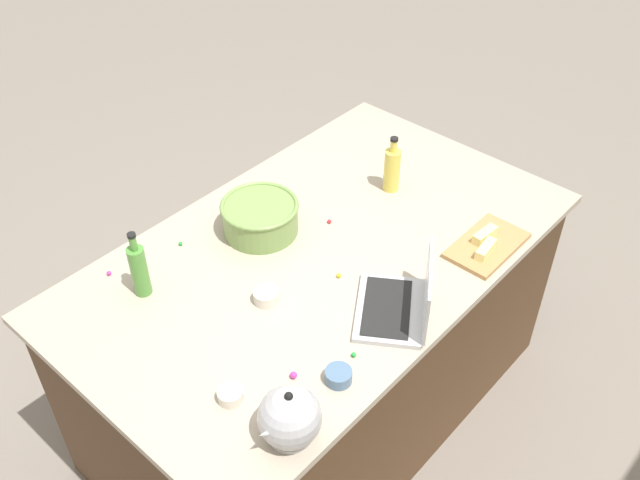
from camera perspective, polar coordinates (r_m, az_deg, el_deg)
name	(u,v)px	position (r m, az deg, el deg)	size (l,w,h in m)	color
ground_plane	(320,402)	(3.25, 0.00, -12.84)	(12.00, 12.00, 0.00)	slate
island_counter	(320,333)	(2.90, 0.00, -7.51)	(1.90, 1.13, 0.90)	#4C331E
laptop	(402,303)	(2.34, 6.60, -5.03)	(0.38, 0.36, 0.22)	#B7B7BC
mixing_bowl_large	(260,217)	(2.64, -4.83, 1.87)	(0.29, 0.29, 0.13)	#72934C
bottle_olive	(139,269)	(2.44, -14.32, -2.30)	(0.06, 0.06, 0.26)	#4C8C38
bottle_oil	(392,169)	(2.84, 5.79, 5.70)	(0.06, 0.06, 0.24)	#DBC64C
kettle	(289,418)	(2.00, -2.47, -14.07)	(0.21, 0.18, 0.20)	#ADADB2
cutting_board	(487,245)	(2.67, 13.24, -0.41)	(0.32, 0.19, 0.02)	#AD7F4C
butter_stick_left	(485,235)	(2.67, 13.09, 0.40)	(0.11, 0.04, 0.04)	#F4E58C
butter_stick_right	(486,249)	(2.61, 13.16, -0.73)	(0.11, 0.04, 0.04)	#F4E58C
ramekin_small	(338,376)	(2.16, 1.49, -10.85)	(0.08, 0.08, 0.04)	slate
ramekin_medium	(230,395)	(2.14, -7.19, -12.24)	(0.08, 0.08, 0.04)	beige
ramekin_wide	(266,296)	(2.39, -4.34, -4.51)	(0.09, 0.09, 0.04)	beige
candy_0	(354,355)	(2.23, 2.72, -9.18)	(0.02, 0.02, 0.02)	green
candy_1	(339,276)	(2.48, 1.51, -2.87)	(0.02, 0.02, 0.02)	yellow
candy_2	(181,244)	(2.66, -11.13, -0.28)	(0.01, 0.01, 0.01)	green
candy_3	(252,217)	(2.73, -5.45, 1.82)	(0.02, 0.02, 0.02)	blue
candy_4	(109,273)	(2.60, -16.57, -2.56)	(0.02, 0.02, 0.02)	#CC3399
candy_5	(329,221)	(2.71, 0.75, 1.50)	(0.02, 0.02, 0.02)	red
candy_6	(293,375)	(2.18, -2.14, -10.78)	(0.02, 0.02, 0.02)	#CC3399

